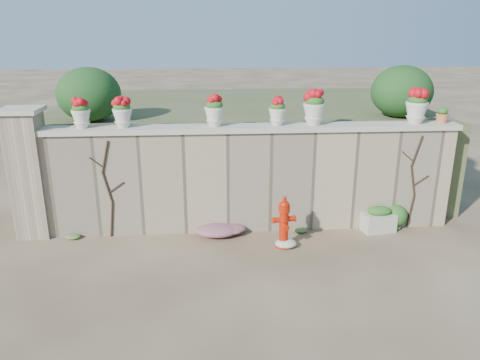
{
  "coord_description": "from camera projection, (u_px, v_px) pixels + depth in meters",
  "views": [
    {
      "loc": [
        -0.78,
        -6.86,
        3.88
      ],
      "look_at": [
        -0.2,
        1.4,
        1.15
      ],
      "focal_mm": 35.0,
      "sensor_mm": 36.0,
      "label": 1
    }
  ],
  "objects": [
    {
      "name": "urn_pot_0",
      "position": [
        81.0,
        114.0,
        8.52
      ],
      "size": [
        0.35,
        0.35,
        0.54
      ],
      "color": "beige",
      "rests_on": "wall_cap"
    },
    {
      "name": "urn_pot_2",
      "position": [
        214.0,
        111.0,
        8.68
      ],
      "size": [
        0.37,
        0.37,
        0.58
      ],
      "color": "beige",
      "rests_on": "wall_cap"
    },
    {
      "name": "planter_box",
      "position": [
        379.0,
        220.0,
        9.25
      ],
      "size": [
        0.67,
        0.46,
        0.52
      ],
      "rotation": [
        0.0,
        0.0,
        0.17
      ],
      "color": "beige",
      "rests_on": "ground"
    },
    {
      "name": "white_flowers",
      "position": [
        287.0,
        243.0,
        8.61
      ],
      "size": [
        0.5,
        0.4,
        0.18
      ],
      "primitive_type": "ellipsoid",
      "color": "white",
      "rests_on": "ground"
    },
    {
      "name": "fire_hydrant",
      "position": [
        284.0,
        222.0,
        8.5
      ],
      "size": [
        0.43,
        0.3,
        0.98
      ],
      "rotation": [
        0.0,
        0.0,
        0.16
      ],
      "color": "#B61B07",
      "rests_on": "ground"
    },
    {
      "name": "urn_pot_1",
      "position": [
        122.0,
        112.0,
        8.57
      ],
      "size": [
        0.36,
        0.36,
        0.56
      ],
      "color": "beige",
      "rests_on": "wall_cap"
    },
    {
      "name": "gate_pillar",
      "position": [
        30.0,
        173.0,
        8.8
      ],
      "size": [
        0.72,
        0.72,
        2.48
      ],
      "color": "#978665",
      "rests_on": "ground"
    },
    {
      "name": "ground",
      "position": [
        258.0,
        272.0,
        7.76
      ],
      "size": [
        80.0,
        80.0,
        0.0
      ],
      "primitive_type": "plane",
      "color": "brown",
      "rests_on": "ground"
    },
    {
      "name": "wall_cap",
      "position": [
        249.0,
        128.0,
        8.83
      ],
      "size": [
        8.1,
        0.52,
        0.1
      ],
      "primitive_type": "cube",
      "color": "beige",
      "rests_on": "stone_wall"
    },
    {
      "name": "vine_left",
      "position": [
        108.0,
        188.0,
        8.77
      ],
      "size": [
        0.6,
        0.04,
        1.91
      ],
      "color": "black",
      "rests_on": "ground"
    },
    {
      "name": "vine_right",
      "position": [
        413.0,
        181.0,
        9.17
      ],
      "size": [
        0.6,
        0.04,
        1.91
      ],
      "color": "black",
      "rests_on": "ground"
    },
    {
      "name": "stone_wall",
      "position": [
        249.0,
        181.0,
        9.16
      ],
      "size": [
        8.0,
        0.4,
        2.0
      ],
      "primitive_type": "cube",
      "color": "#978665",
      "rests_on": "ground"
    },
    {
      "name": "raised_fill",
      "position": [
        238.0,
        142.0,
        12.19
      ],
      "size": [
        9.0,
        6.0,
        2.0
      ],
      "primitive_type": "cube",
      "color": "#384C23",
      "rests_on": "ground"
    },
    {
      "name": "back_shrub_right",
      "position": [
        402.0,
        91.0,
        10.04
      ],
      "size": [
        1.3,
        1.3,
        1.1
      ],
      "primitive_type": "ellipsoid",
      "color": "#143814",
      "rests_on": "raised_fill"
    },
    {
      "name": "urn_pot_3",
      "position": [
        277.0,
        112.0,
        8.77
      ],
      "size": [
        0.33,
        0.33,
        0.52
      ],
      "color": "beige",
      "rests_on": "wall_cap"
    },
    {
      "name": "back_shrub_left",
      "position": [
        89.0,
        94.0,
        9.6
      ],
      "size": [
        1.3,
        1.3,
        1.1
      ],
      "primitive_type": "ellipsoid",
      "color": "#143814",
      "rests_on": "raised_fill"
    },
    {
      "name": "green_shrub",
      "position": [
        397.0,
        214.0,
        9.34
      ],
      "size": [
        0.64,
        0.58,
        0.61
      ],
      "primitive_type": "ellipsoid",
      "color": "#1E5119",
      "rests_on": "ground"
    },
    {
      "name": "urn_pot_4",
      "position": [
        314.0,
        108.0,
        8.8
      ],
      "size": [
        0.41,
        0.41,
        0.65
      ],
      "color": "beige",
      "rests_on": "wall_cap"
    },
    {
      "name": "urn_pot_5",
      "position": [
        417.0,
        106.0,
        8.93
      ],
      "size": [
        0.42,
        0.42,
        0.66
      ],
      "color": "beige",
      "rests_on": "wall_cap"
    },
    {
      "name": "magenta_clump",
      "position": [
        223.0,
        229.0,
        9.06
      ],
      "size": [
        1.03,
        0.69,
        0.28
      ],
      "primitive_type": "ellipsoid",
      "color": "#BB2580",
      "rests_on": "ground"
    },
    {
      "name": "terracotta_pot",
      "position": [
        442.0,
        116.0,
        9.02
      ],
      "size": [
        0.24,
        0.24,
        0.29
      ],
      "color": "#C7693C",
      "rests_on": "wall_cap"
    }
  ]
}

